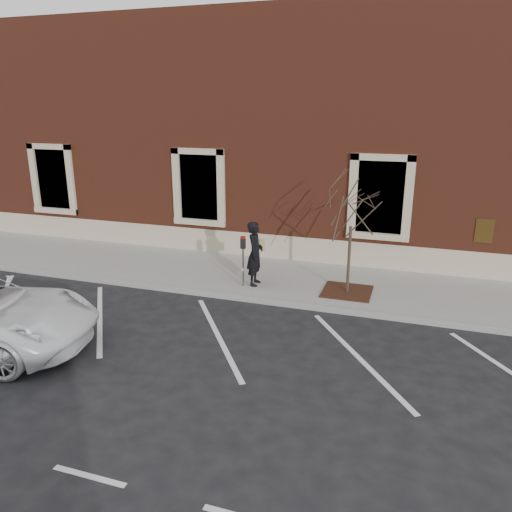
% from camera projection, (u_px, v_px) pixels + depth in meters
% --- Properties ---
extents(ground, '(120.00, 120.00, 0.00)m').
position_uv_depth(ground, '(249.00, 301.00, 13.52)').
color(ground, '#28282B').
rests_on(ground, ground).
extents(sidewalk_near, '(40.00, 3.50, 0.15)m').
position_uv_depth(sidewalk_near, '(268.00, 278.00, 15.09)').
color(sidewalk_near, '#9D9A94').
rests_on(sidewalk_near, ground).
extents(curb_near, '(40.00, 0.12, 0.15)m').
position_uv_depth(curb_near, '(248.00, 299.00, 13.46)').
color(curb_near, '#9E9E99').
rests_on(curb_near, ground).
extents(parking_stripes, '(28.00, 4.40, 0.01)m').
position_uv_depth(parking_stripes, '(218.00, 335.00, 11.53)').
color(parking_stripes, silver).
rests_on(parking_stripes, ground).
extents(building_civic, '(40.00, 8.62, 8.00)m').
position_uv_depth(building_civic, '(314.00, 133.00, 19.36)').
color(building_civic, maroon).
rests_on(building_civic, ground).
extents(man, '(0.50, 0.71, 1.84)m').
position_uv_depth(man, '(255.00, 254.00, 14.07)').
color(man, black).
rests_on(man, sidewalk_near).
extents(parking_meter, '(0.13, 0.10, 1.46)m').
position_uv_depth(parking_meter, '(243.00, 252.00, 13.92)').
color(parking_meter, '#595B60').
rests_on(parking_meter, sidewalk_near).
extents(tree_grate, '(1.32, 1.32, 0.03)m').
position_uv_depth(tree_grate, '(347.00, 291.00, 13.74)').
color(tree_grate, '#411F15').
rests_on(tree_grate, sidewalk_near).
extents(sapling, '(2.03, 2.03, 3.39)m').
position_uv_depth(sapling, '(352.00, 208.00, 13.05)').
color(sapling, '#423828').
rests_on(sapling, sidewalk_near).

